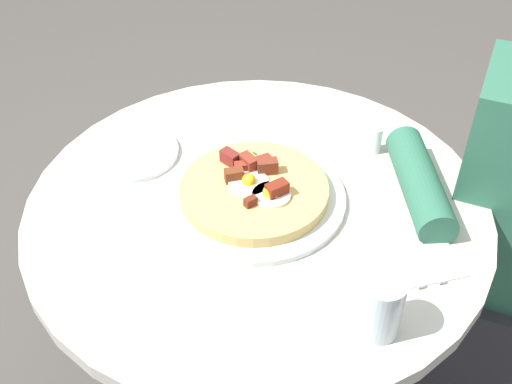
{
  "coord_description": "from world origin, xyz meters",
  "views": [
    {
      "loc": [
        0.33,
        -0.79,
        1.48
      ],
      "look_at": [
        -0.0,
        0.0,
        0.73
      ],
      "focal_mm": 44.11,
      "sensor_mm": 36.0,
      "label": 1
    }
  ],
  "objects_px": {
    "salt_shaker": "(375,140)",
    "pizza_plate": "(254,197)",
    "bread_plate": "(132,152)",
    "fork": "(418,243)",
    "dining_table": "(257,262)",
    "breakfast_pizza": "(255,189)",
    "water_glass": "(380,306)",
    "knife": "(398,247)"
  },
  "relations": [
    {
      "from": "salt_shaker",
      "to": "pizza_plate",
      "type": "bearing_deg",
      "value": -125.31
    },
    {
      "from": "salt_shaker",
      "to": "bread_plate",
      "type": "bearing_deg",
      "value": -155.6
    },
    {
      "from": "pizza_plate",
      "to": "salt_shaker",
      "type": "distance_m",
      "value": 0.28
    },
    {
      "from": "fork",
      "to": "salt_shaker",
      "type": "height_order",
      "value": "salt_shaker"
    },
    {
      "from": "dining_table",
      "to": "pizza_plate",
      "type": "distance_m",
      "value": 0.17
    },
    {
      "from": "pizza_plate",
      "to": "breakfast_pizza",
      "type": "relative_size",
      "value": 1.24
    },
    {
      "from": "breakfast_pizza",
      "to": "water_glass",
      "type": "xyz_separation_m",
      "value": [
        0.28,
        -0.2,
        0.03
      ]
    },
    {
      "from": "fork",
      "to": "knife",
      "type": "bearing_deg",
      "value": 90.0
    },
    {
      "from": "pizza_plate",
      "to": "bread_plate",
      "type": "distance_m",
      "value": 0.28
    },
    {
      "from": "pizza_plate",
      "to": "water_glass",
      "type": "bearing_deg",
      "value": -34.76
    },
    {
      "from": "fork",
      "to": "water_glass",
      "type": "distance_m",
      "value": 0.2
    },
    {
      "from": "knife",
      "to": "salt_shaker",
      "type": "relative_size",
      "value": 3.18
    },
    {
      "from": "bread_plate",
      "to": "knife",
      "type": "relative_size",
      "value": 1.03
    },
    {
      "from": "water_glass",
      "to": "dining_table",
      "type": "bearing_deg",
      "value": 144.66
    },
    {
      "from": "pizza_plate",
      "to": "fork",
      "type": "bearing_deg",
      "value": -0.21
    },
    {
      "from": "dining_table",
      "to": "fork",
      "type": "height_order",
      "value": "fork"
    },
    {
      "from": "bread_plate",
      "to": "water_glass",
      "type": "distance_m",
      "value": 0.6
    },
    {
      "from": "pizza_plate",
      "to": "fork",
      "type": "relative_size",
      "value": 1.87
    },
    {
      "from": "dining_table",
      "to": "fork",
      "type": "bearing_deg",
      "value": -0.1
    },
    {
      "from": "pizza_plate",
      "to": "breakfast_pizza",
      "type": "bearing_deg",
      "value": 81.3
    },
    {
      "from": "bread_plate",
      "to": "fork",
      "type": "height_order",
      "value": "bread_plate"
    },
    {
      "from": "breakfast_pizza",
      "to": "bread_plate",
      "type": "relative_size",
      "value": 1.46
    },
    {
      "from": "fork",
      "to": "water_glass",
      "type": "relative_size",
      "value": 1.74
    },
    {
      "from": "breakfast_pizza",
      "to": "water_glass",
      "type": "bearing_deg",
      "value": -34.94
    },
    {
      "from": "pizza_plate",
      "to": "knife",
      "type": "height_order",
      "value": "pizza_plate"
    },
    {
      "from": "breakfast_pizza",
      "to": "salt_shaker",
      "type": "bearing_deg",
      "value": 54.59
    },
    {
      "from": "pizza_plate",
      "to": "fork",
      "type": "height_order",
      "value": "pizza_plate"
    },
    {
      "from": "salt_shaker",
      "to": "breakfast_pizza",
      "type": "bearing_deg",
      "value": -125.41
    },
    {
      "from": "pizza_plate",
      "to": "bread_plate",
      "type": "bearing_deg",
      "value": 173.93
    },
    {
      "from": "pizza_plate",
      "to": "salt_shaker",
      "type": "bearing_deg",
      "value": 54.69
    },
    {
      "from": "dining_table",
      "to": "breakfast_pizza",
      "type": "xyz_separation_m",
      "value": [
        -0.01,
        0.0,
        0.19
      ]
    },
    {
      "from": "salt_shaker",
      "to": "fork",
      "type": "bearing_deg",
      "value": -58.94
    },
    {
      "from": "bread_plate",
      "to": "salt_shaker",
      "type": "height_order",
      "value": "salt_shaker"
    },
    {
      "from": "bread_plate",
      "to": "knife",
      "type": "bearing_deg",
      "value": -5.45
    },
    {
      "from": "breakfast_pizza",
      "to": "fork",
      "type": "xyz_separation_m",
      "value": [
        0.3,
        -0.0,
        -0.02
      ]
    },
    {
      "from": "fork",
      "to": "water_glass",
      "type": "bearing_deg",
      "value": 135.96
    },
    {
      "from": "dining_table",
      "to": "pizza_plate",
      "type": "height_order",
      "value": "pizza_plate"
    },
    {
      "from": "water_glass",
      "to": "breakfast_pizza",
      "type": "bearing_deg",
      "value": 145.06
    },
    {
      "from": "fork",
      "to": "salt_shaker",
      "type": "distance_m",
      "value": 0.27
    },
    {
      "from": "breakfast_pizza",
      "to": "bread_plate",
      "type": "xyz_separation_m",
      "value": [
        -0.28,
        0.03,
        -0.02
      ]
    },
    {
      "from": "breakfast_pizza",
      "to": "knife",
      "type": "bearing_deg",
      "value": -5.05
    },
    {
      "from": "breakfast_pizza",
      "to": "knife",
      "type": "xyz_separation_m",
      "value": [
        0.27,
        -0.02,
        -0.02
      ]
    }
  ]
}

